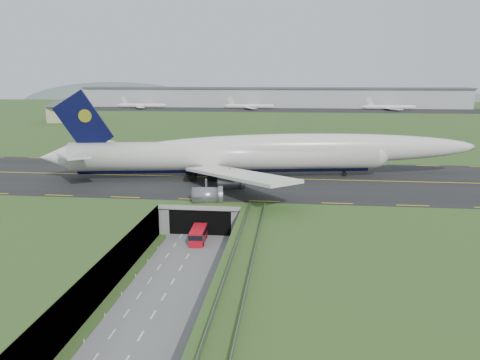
# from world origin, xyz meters

# --- Properties ---
(ground) EXTENTS (900.00, 900.00, 0.00)m
(ground) POSITION_xyz_m (0.00, 0.00, 0.00)
(ground) COLOR #2E4F1F
(ground) RESTS_ON ground
(airfield_deck) EXTENTS (800.00, 800.00, 6.00)m
(airfield_deck) POSITION_xyz_m (0.00, 0.00, 3.00)
(airfield_deck) COLOR gray
(airfield_deck) RESTS_ON ground
(trench_road) EXTENTS (12.00, 75.00, 0.20)m
(trench_road) POSITION_xyz_m (0.00, -7.50, 0.10)
(trench_road) COLOR slate
(trench_road) RESTS_ON ground
(taxiway) EXTENTS (800.00, 44.00, 0.18)m
(taxiway) POSITION_xyz_m (0.00, 33.00, 6.09)
(taxiway) COLOR black
(taxiway) RESTS_ON airfield_deck
(tunnel_portal) EXTENTS (17.00, 22.30, 6.00)m
(tunnel_portal) POSITION_xyz_m (0.00, 16.71, 3.33)
(tunnel_portal) COLOR gray
(tunnel_portal) RESTS_ON ground
(guideway) EXTENTS (3.00, 53.00, 7.05)m
(guideway) POSITION_xyz_m (11.00, -19.11, 5.32)
(guideway) COLOR #A8A8A3
(guideway) RESTS_ON ground
(jumbo_jet) EXTENTS (104.10, 64.55, 21.66)m
(jumbo_jet) POSITION_xyz_m (8.83, 33.95, 11.85)
(jumbo_jet) COLOR silver
(jumbo_jet) RESTS_ON ground
(shuttle_tram) EXTENTS (2.84, 6.81, 2.75)m
(shuttle_tram) POSITION_xyz_m (0.44, 4.14, 1.52)
(shuttle_tram) COLOR red
(shuttle_tram) RESTS_ON ground
(service_building) EXTENTS (25.95, 25.95, 12.90)m
(service_building) POSITION_xyz_m (-103.10, 164.68, 13.64)
(service_building) COLOR tan
(service_building) RESTS_ON ground
(cargo_terminal) EXTENTS (320.00, 67.00, 15.60)m
(cargo_terminal) POSITION_xyz_m (-0.08, 299.41, 13.96)
(cargo_terminal) COLOR #B2B2B2
(cargo_terminal) RESTS_ON ground
(distant_hills) EXTENTS (700.00, 91.00, 60.00)m
(distant_hills) POSITION_xyz_m (64.38, 430.00, -4.00)
(distant_hills) COLOR #556661
(distant_hills) RESTS_ON ground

